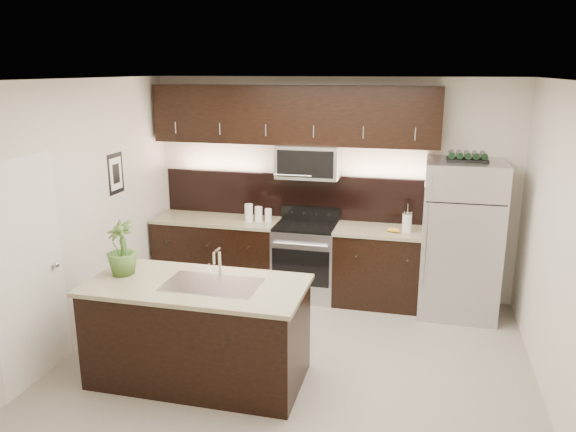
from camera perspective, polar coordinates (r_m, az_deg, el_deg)
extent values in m
plane|color=gray|center=(5.67, 0.66, -14.72)|extent=(4.50, 4.50, 0.00)
cube|color=beige|center=(7.05, 4.39, 2.92)|extent=(4.50, 0.02, 2.70)
cube|color=beige|center=(3.35, -7.21, -10.85)|extent=(4.50, 0.02, 2.70)
cube|color=beige|center=(6.05, -20.55, 0.01)|extent=(0.02, 4.00, 2.70)
cube|color=beige|center=(5.15, 25.93, -3.03)|extent=(0.02, 4.00, 2.70)
cube|color=white|center=(4.94, 0.75, 13.70)|extent=(4.50, 4.00, 0.02)
cube|color=white|center=(5.52, -24.68, -5.48)|extent=(0.04, 0.80, 2.02)
sphere|color=silver|center=(5.74, -22.48, -4.59)|extent=(0.06, 0.06, 0.06)
cube|color=black|center=(6.59, -17.08, 4.14)|extent=(0.01, 0.32, 0.46)
cube|color=white|center=(6.59, -17.06, 4.14)|extent=(0.00, 0.24, 0.36)
cube|color=black|center=(7.36, -7.11, -3.91)|extent=(1.57, 0.62, 0.90)
cube|color=black|center=(6.92, 9.65, -5.23)|extent=(1.16, 0.62, 0.90)
cube|color=#B2B2B7|center=(7.04, 1.82, -4.66)|extent=(0.76, 0.62, 0.90)
cube|color=black|center=(6.90, 1.85, -1.02)|extent=(0.76, 0.60, 0.03)
cube|color=beige|center=(7.22, -7.23, -0.38)|extent=(1.59, 0.65, 0.04)
cube|color=beige|center=(6.78, 9.81, -1.49)|extent=(1.18, 0.65, 0.04)
cube|color=black|center=(7.15, 0.75, 2.06)|extent=(3.49, 0.02, 0.56)
cube|color=#B2B2B7|center=(6.84, 2.09, 5.57)|extent=(0.76, 0.40, 0.40)
cube|color=black|center=(6.85, 0.49, 10.23)|extent=(3.49, 0.33, 0.70)
cube|color=black|center=(5.29, -9.09, -11.69)|extent=(1.90, 0.90, 0.90)
cube|color=beige|center=(5.10, -9.30, -6.96)|extent=(1.96, 0.96, 0.04)
cube|color=silver|center=(5.04, -7.73, -6.86)|extent=(0.84, 0.50, 0.01)
cylinder|color=silver|center=(5.18, -6.93, -4.87)|extent=(0.03, 0.03, 0.24)
cylinder|color=silver|center=(5.07, -7.26, -3.53)|extent=(0.02, 0.14, 0.02)
cylinder|color=silver|center=(5.03, -7.53, -4.31)|extent=(0.02, 0.02, 0.10)
cube|color=#B2B2B7|center=(6.73, 17.13, -2.24)|extent=(0.87, 0.78, 1.80)
cube|color=black|center=(6.53, 17.74, 5.47)|extent=(0.45, 0.28, 0.03)
cylinder|color=black|center=(6.51, 16.28, 6.02)|extent=(0.07, 0.25, 0.07)
cylinder|color=black|center=(6.52, 17.03, 5.97)|extent=(0.07, 0.25, 0.07)
cylinder|color=black|center=(6.52, 17.77, 5.92)|extent=(0.07, 0.25, 0.07)
cylinder|color=black|center=(6.53, 18.52, 5.87)|extent=(0.07, 0.25, 0.07)
cylinder|color=black|center=(6.54, 19.26, 5.82)|extent=(0.07, 0.25, 0.07)
imported|color=#406327|center=(5.39, -16.56, -3.12)|extent=(0.37, 0.37, 0.51)
cylinder|color=silver|center=(7.00, -4.00, 0.33)|extent=(0.10, 0.10, 0.22)
cylinder|color=white|center=(7.00, -3.01, 0.20)|extent=(0.09, 0.09, 0.19)
cylinder|color=white|center=(7.01, -2.02, 0.10)|extent=(0.08, 0.08, 0.16)
cylinder|color=silver|center=(6.68, 11.99, -0.68)|extent=(0.11, 0.11, 0.22)
cylinder|color=silver|center=(6.65, 12.04, 0.33)|extent=(0.11, 0.11, 0.02)
cylinder|color=silver|center=(6.64, 12.07, 0.78)|extent=(0.01, 0.01, 0.09)
ellipsoid|color=gold|center=(6.68, 10.37, -1.35)|extent=(0.19, 0.16, 0.05)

